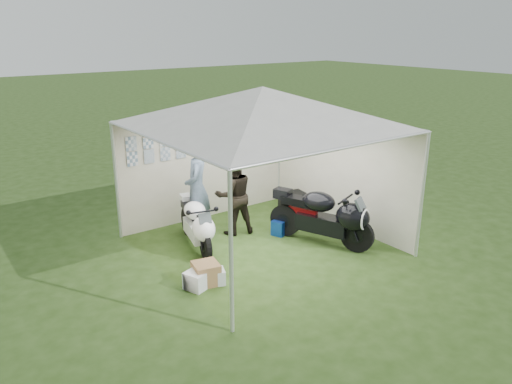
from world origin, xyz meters
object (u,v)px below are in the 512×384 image
crate_1 (206,273)px  canopy_tent (261,111)px  equipment_box (293,204)px  crate_2 (214,277)px  crate_0 (199,279)px  motorcycle_white (197,223)px  person_blue_jacket (197,189)px  motorcycle_black (326,215)px  paddock_stand (281,226)px  person_dark_jacket (234,195)px

crate_1 → canopy_tent: bearing=22.4°
equipment_box → crate_2: bearing=-151.8°
crate_1 → equipment_box: bearing=26.2°
crate_0 → crate_1: bearing=11.4°
equipment_box → motorcycle_white: bearing=-174.1°
person_blue_jacket → crate_0: person_blue_jacket is taller
motorcycle_black → crate_0: size_ratio=4.77×
paddock_stand → crate_1: bearing=-158.6°
motorcycle_white → person_blue_jacket: size_ratio=0.90×
motorcycle_black → person_blue_jacket: bearing=113.1°
motorcycle_black → crate_0: 2.83m
person_dark_jacket → person_blue_jacket: bearing=-9.6°
person_blue_jacket → canopy_tent: bearing=67.6°
person_dark_jacket → canopy_tent: bearing=107.6°
motorcycle_white → crate_1: (-0.57, -1.27, -0.32)m
canopy_tent → motorcycle_white: 2.40m
motorcycle_white → crate_1: motorcycle_white is taller
crate_0 → person_blue_jacket: bearing=60.2°
person_dark_jacket → crate_2: 2.23m
motorcycle_white → equipment_box: 2.58m
motorcycle_black → crate_2: 2.58m
canopy_tent → person_dark_jacket: (-0.05, 0.82, -1.77)m
canopy_tent → crate_0: canopy_tent is taller
canopy_tent → paddock_stand: (0.68, 0.24, -2.42)m
motorcycle_white → paddock_stand: (1.71, -0.38, -0.35)m
paddock_stand → crate_0: 2.60m
person_blue_jacket → crate_1: size_ratio=4.99×
paddock_stand → person_dark_jacket: person_dark_jacket is taller
person_dark_jacket → crate_1: 2.23m
canopy_tent → crate_0: size_ratio=13.26×
paddock_stand → equipment_box: bearing=37.3°
canopy_tent → crate_0: bearing=-158.5°
person_dark_jacket → crate_1: bearing=57.6°
motorcycle_white → crate_0: (-0.73, -1.30, -0.36)m
paddock_stand → equipment_box: size_ratio=0.77×
paddock_stand → crate_0: size_ratio=0.95×
person_blue_jacket → crate_0: size_ratio=4.66×
person_dark_jacket → crate_0: person_dark_jacket is taller
person_dark_jacket → person_blue_jacket: 0.75m
person_dark_jacket → equipment_box: 1.68m
person_dark_jacket → person_blue_jacket: (-0.66, 0.29, 0.19)m
motorcycle_white → motorcycle_black: bearing=-17.5°
motorcycle_white → equipment_box: size_ratio=3.40×
canopy_tent → paddock_stand: canopy_tent is taller
person_blue_jacket → crate_0: (-1.03, -1.80, -0.85)m
paddock_stand → person_dark_jacket: (-0.74, 0.58, 0.66)m
canopy_tent → equipment_box: (1.53, 0.88, -2.31)m
equipment_box → motorcycle_black: bearing=-107.5°
person_dark_jacket → crate_2: bearing=61.2°
canopy_tent → person_dark_jacket: canopy_tent is taller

